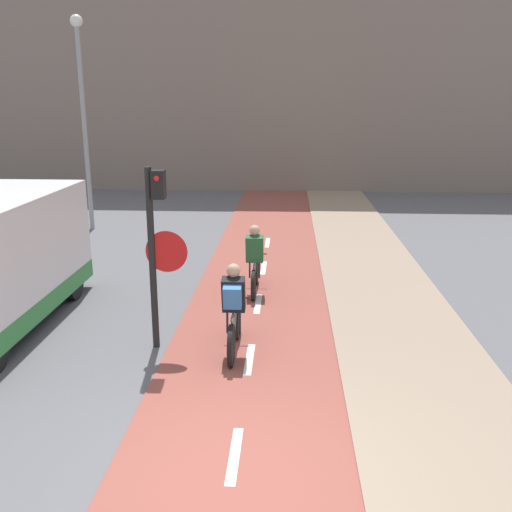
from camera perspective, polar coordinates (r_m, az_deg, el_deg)
name	(u,v)px	position (r m, az deg, el deg)	size (l,w,h in m)	color
ground_plane	(230,485)	(6.52, -2.60, -21.93)	(120.00, 120.00, 0.00)	#5B5B60
bike_lane	(230,484)	(6.52, -2.60, -21.84)	(2.75, 60.00, 0.02)	brown
sidewalk_strip	(478,492)	(6.78, 21.29, -21.17)	(2.40, 60.00, 0.05)	gray
building_row_background	(278,85)	(27.59, 2.18, 16.75)	(60.00, 5.20, 9.15)	slate
traffic_light_pole	(157,238)	(9.08, -9.91, 1.74)	(0.67, 0.25, 2.96)	black
street_lamp_far	(83,101)	(18.31, -16.96, 14.59)	(0.36, 0.36, 6.30)	gray
cyclist_near	(234,311)	(9.07, -2.23, -5.54)	(0.46, 1.69, 1.49)	black
cyclist_far	(255,262)	(11.89, -0.13, -0.64)	(0.46, 1.62, 1.46)	black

